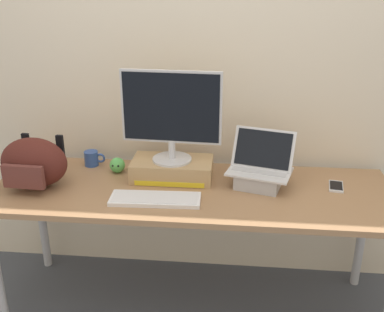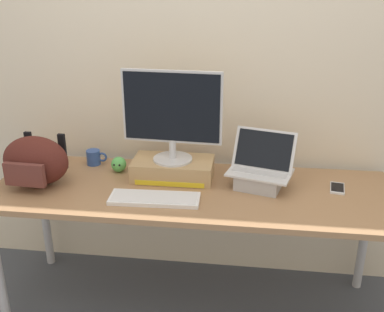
{
  "view_description": "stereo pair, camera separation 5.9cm",
  "coord_description": "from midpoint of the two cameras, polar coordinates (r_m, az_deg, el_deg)",
  "views": [
    {
      "loc": [
        0.21,
        -2.09,
        1.77
      ],
      "look_at": [
        0.0,
        0.0,
        0.91
      ],
      "focal_mm": 42.54,
      "sensor_mm": 36.0,
      "label": 1
    },
    {
      "loc": [
        0.27,
        -2.08,
        1.77
      ],
      "look_at": [
        0.0,
        0.0,
        0.91
      ],
      "focal_mm": 42.54,
      "sensor_mm": 36.0,
      "label": 2
    }
  ],
  "objects": [
    {
      "name": "coffee_mug",
      "position": [
        2.66,
        -11.56,
        -0.17
      ],
      "size": [
        0.12,
        0.08,
        0.09
      ],
      "color": "#2D4C93",
      "rests_on": "desk"
    },
    {
      "name": "open_laptop",
      "position": [
        2.37,
        9.24,
        -2.35
      ],
      "size": [
        0.36,
        0.29,
        0.28
      ],
      "rotation": [
        0.0,
        0.0,
        -0.27
      ],
      "color": "#ADADB2",
      "rests_on": "desk"
    },
    {
      "name": "ground_plane",
      "position": [
        2.74,
        0.65,
        -18.01
      ],
      "size": [
        20.0,
        20.0,
        0.0
      ],
      "primitive_type": "plane",
      "color": "#474C56"
    },
    {
      "name": "desk",
      "position": [
        2.37,
        0.72,
        -5.55
      ],
      "size": [
        2.06,
        0.69,
        0.73
      ],
      "color": "#99704C",
      "rests_on": "ground"
    },
    {
      "name": "back_wall",
      "position": [
        2.58,
        1.95,
        11.67
      ],
      "size": [
        7.0,
        0.1,
        2.6
      ],
      "primitive_type": "cube",
      "color": "beige",
      "rests_on": "ground"
    },
    {
      "name": "external_keyboard",
      "position": [
        2.22,
        -3.95,
        -5.34
      ],
      "size": [
        0.44,
        0.16,
        0.02
      ],
      "rotation": [
        0.0,
        0.0,
        0.04
      ],
      "color": "white",
      "rests_on": "desk"
    },
    {
      "name": "plush_toy",
      "position": [
        2.55,
        -8.52,
        -1.04
      ],
      "size": [
        0.08,
        0.08,
        0.08
      ],
      "color": "#56B256",
      "rests_on": "desk"
    },
    {
      "name": "cell_phone",
      "position": [
        2.45,
        18.42,
        -3.84
      ],
      "size": [
        0.09,
        0.14,
        0.01
      ],
      "rotation": [
        0.0,
        0.0,
        -0.16
      ],
      "color": "silver",
      "rests_on": "desk"
    },
    {
      "name": "messenger_backpack",
      "position": [
        2.46,
        -18.37,
        -0.61
      ],
      "size": [
        0.36,
        0.27,
        0.26
      ],
      "rotation": [
        0.0,
        0.0,
        -0.05
      ],
      "color": "#4C1E19",
      "rests_on": "desk"
    },
    {
      "name": "desktop_monitor",
      "position": [
        2.33,
        -1.8,
        5.28
      ],
      "size": [
        0.52,
        0.21,
        0.48
      ],
      "rotation": [
        0.0,
        0.0,
        -0.06
      ],
      "color": "silver",
      "rests_on": "toner_box_yellow"
    },
    {
      "name": "toner_box_yellow",
      "position": [
        2.44,
        -1.71,
        -1.63
      ],
      "size": [
        0.43,
        0.24,
        0.1
      ],
      "color": "tan",
      "rests_on": "desk"
    }
  ]
}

